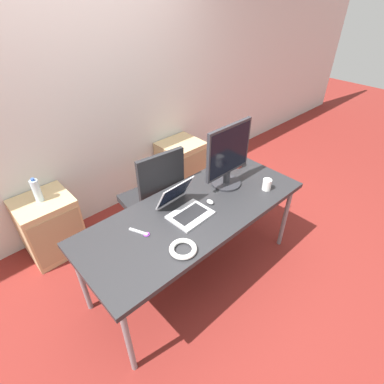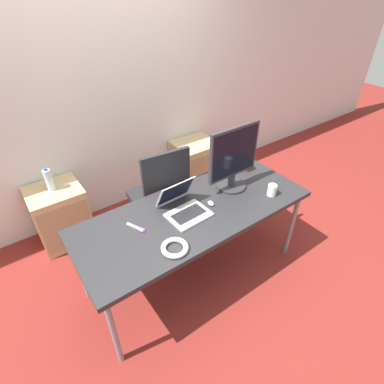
% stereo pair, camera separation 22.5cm
% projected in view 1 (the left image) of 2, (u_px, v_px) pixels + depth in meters
% --- Properties ---
extents(ground_plane, '(14.00, 14.00, 0.00)m').
position_uv_depth(ground_plane, '(195.00, 272.00, 2.75)').
color(ground_plane, maroon).
extents(wall_back, '(10.00, 0.05, 2.60)m').
position_uv_depth(wall_back, '(94.00, 94.00, 2.81)').
color(wall_back, silver).
rests_on(wall_back, ground_plane).
extents(desk, '(1.87, 0.76, 0.74)m').
position_uv_depth(desk, '(195.00, 214.00, 2.35)').
color(desk, '#28282B').
rests_on(desk, ground_plane).
extents(office_chair, '(0.56, 0.58, 1.05)m').
position_uv_depth(office_chair, '(154.00, 207.00, 2.91)').
color(office_chair, '#232326').
rests_on(office_chair, ground_plane).
extents(cabinet_left, '(0.48, 0.45, 0.60)m').
position_uv_depth(cabinet_left, '(50.00, 226.00, 2.81)').
color(cabinet_left, tan).
rests_on(cabinet_left, ground_plane).
extents(cabinet_right, '(0.48, 0.45, 0.60)m').
position_uv_depth(cabinet_right, '(181.00, 165.00, 3.71)').
color(cabinet_right, tan).
rests_on(cabinet_right, ground_plane).
extents(water_bottle, '(0.07, 0.07, 0.23)m').
position_uv_depth(water_bottle, '(37.00, 191.00, 2.57)').
color(water_bottle, silver).
rests_on(water_bottle, cabinet_left).
extents(laptop_center, '(0.32, 0.36, 0.23)m').
position_uv_depth(laptop_center, '(185.00, 207.00, 2.26)').
color(laptop_center, silver).
rests_on(laptop_center, desk).
extents(monitor, '(0.48, 0.25, 0.55)m').
position_uv_depth(monitor, '(228.00, 157.00, 2.45)').
color(monitor, '#2D2D33').
rests_on(monitor, desk).
extents(mouse, '(0.04, 0.06, 0.03)m').
position_uv_depth(mouse, '(210.00, 202.00, 2.37)').
color(mouse, silver).
rests_on(mouse, desk).
extents(coffee_cup_white, '(0.07, 0.07, 0.10)m').
position_uv_depth(coffee_cup_white, '(267.00, 185.00, 2.51)').
color(coffee_cup_white, white).
rests_on(coffee_cup_white, desk).
extents(coffee_cup_brown, '(0.09, 0.09, 0.09)m').
position_uv_depth(coffee_cup_brown, '(238.00, 162.00, 2.81)').
color(coffee_cup_brown, maroon).
rests_on(coffee_cup_brown, desk).
extents(cable_coil, '(0.19, 0.19, 0.03)m').
position_uv_depth(cable_coil, '(183.00, 249.00, 1.96)').
color(cable_coil, white).
rests_on(cable_coil, desk).
extents(scissors, '(0.09, 0.16, 0.01)m').
position_uv_depth(scissors, '(141.00, 233.00, 2.11)').
color(scissors, '#B2B2B7').
rests_on(scissors, desk).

